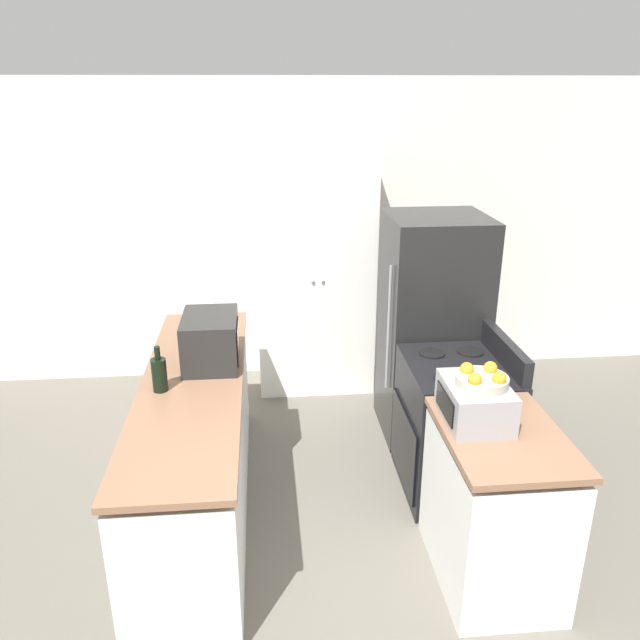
{
  "coord_description": "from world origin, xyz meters",
  "views": [
    {
      "loc": [
        -0.37,
        -2.11,
        2.54
      ],
      "look_at": [
        0.0,
        1.79,
        1.05
      ],
      "focal_mm": 35.0,
      "sensor_mm": 36.0,
      "label": 1
    }
  ],
  "objects": [
    {
      "name": "wall_back",
      "position": [
        0.0,
        3.28,
        1.3
      ],
      "size": [
        7.0,
        0.06,
        2.6
      ],
      "color": "silver",
      "rests_on": "ground_plane"
    },
    {
      "name": "counter_left",
      "position": [
        -0.81,
        1.26,
        0.43
      ],
      "size": [
        0.6,
        2.32,
        0.89
      ],
      "color": "silver",
      "rests_on": "ground_plane"
    },
    {
      "name": "counter_right",
      "position": [
        0.81,
        0.52,
        0.43
      ],
      "size": [
        0.6,
        0.84,
        0.89
      ],
      "color": "silver",
      "rests_on": "ground_plane"
    },
    {
      "name": "pantry_cabinet",
      "position": [
        0.07,
        2.96,
        1.05
      ],
      "size": [
        0.98,
        0.57,
        2.09
      ],
      "color": "white",
      "rests_on": "ground_plane"
    },
    {
      "name": "stove",
      "position": [
        0.83,
        1.33,
        0.45
      ],
      "size": [
        0.66,
        0.74,
        1.05
      ],
      "color": "black",
      "rests_on": "ground_plane"
    },
    {
      "name": "refrigerator",
      "position": [
        0.86,
        2.09,
        0.84
      ],
      "size": [
        0.72,
        0.69,
        1.68
      ],
      "color": "black",
      "rests_on": "ground_plane"
    },
    {
      "name": "microwave",
      "position": [
        -0.71,
        1.5,
        1.05
      ],
      "size": [
        0.34,
        0.46,
        0.31
      ],
      "color": "black",
      "rests_on": "counter_left"
    },
    {
      "name": "wine_bottle",
      "position": [
        -0.98,
        1.16,
        1.0
      ],
      "size": [
        0.09,
        0.09,
        0.27
      ],
      "color": "black",
      "rests_on": "counter_left"
    },
    {
      "name": "toaster_oven",
      "position": [
        0.7,
        0.66,
        1.0
      ],
      "size": [
        0.32,
        0.41,
        0.21
      ],
      "color": "#939399",
      "rests_on": "counter_right"
    },
    {
      "name": "fruit_bowl",
      "position": [
        0.72,
        0.64,
        1.14
      ],
      "size": [
        0.27,
        0.27,
        0.1
      ],
      "color": "#B2A893",
      "rests_on": "toaster_oven"
    }
  ]
}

